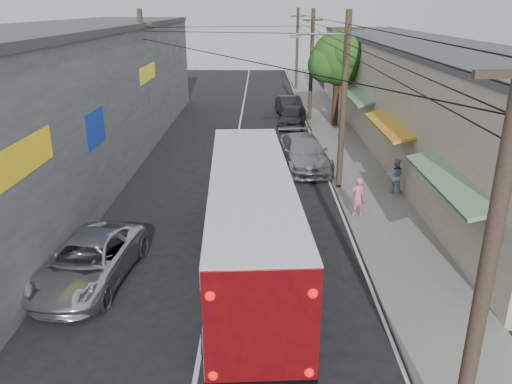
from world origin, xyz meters
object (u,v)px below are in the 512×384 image
at_px(pedestrian_far, 395,176).
at_px(jeepney, 89,261).
at_px(parked_car_mid, 293,116).
at_px(parked_car_far, 290,107).
at_px(parked_suv, 304,152).
at_px(coach_bus, 251,221).
at_px(pedestrian_near, 357,197).

bearing_deg(pedestrian_far, jeepney, 45.73).
relative_size(parked_car_mid, parked_car_far, 0.94).
bearing_deg(jeepney, parked_car_mid, 76.69).
bearing_deg(parked_suv, jeepney, -129.42).
bearing_deg(parked_suv, parked_car_far, 83.08).
xyz_separation_m(jeepney, parked_car_far, (7.60, 24.98, 0.07)).
distance_m(parked_suv, parked_car_far, 13.05).
distance_m(parked_car_far, pedestrian_far, 17.65).
bearing_deg(coach_bus, parked_car_mid, 79.65).
xyz_separation_m(jeepney, pedestrian_near, (9.20, 5.03, 0.23)).
height_order(parked_suv, parked_car_mid, parked_suv).
xyz_separation_m(coach_bus, parked_suv, (2.61, 11.19, -0.93)).
height_order(jeepney, parked_car_mid, parked_car_mid).
distance_m(coach_bus, jeepney, 5.16).
distance_m(coach_bus, parked_car_mid, 21.00).
height_order(parked_suv, parked_car_far, parked_suv).
height_order(coach_bus, pedestrian_near, coach_bus).
relative_size(jeepney, parked_car_mid, 1.15).
relative_size(coach_bus, parked_suv, 2.10).
xyz_separation_m(coach_bus, pedestrian_far, (6.40, 6.99, -0.83)).
height_order(parked_car_far, pedestrian_far, pedestrian_far).
distance_m(coach_bus, pedestrian_near, 6.06).
relative_size(parked_car_mid, pedestrian_near, 2.71).
bearing_deg(pedestrian_far, parked_car_far, -66.05).
xyz_separation_m(coach_bus, parked_car_mid, (2.61, 20.82, -0.99)).
xyz_separation_m(parked_suv, parked_car_mid, (0.00, 9.63, -0.07)).
bearing_deg(coach_bus, jeepney, -174.74).
relative_size(coach_bus, pedestrian_far, 7.38).
xyz_separation_m(parked_suv, pedestrian_far, (3.79, -4.19, 0.10)).
relative_size(jeepney, parked_car_far, 1.08).
xyz_separation_m(pedestrian_near, pedestrian_far, (2.19, 2.71, -0.01)).
xyz_separation_m(parked_suv, parked_car_far, (0.00, 13.05, -0.05)).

